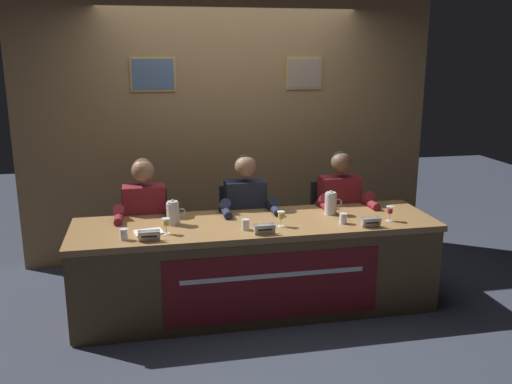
# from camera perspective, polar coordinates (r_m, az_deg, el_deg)

# --- Properties ---
(ground_plane) EXTENTS (12.00, 12.00, 0.00)m
(ground_plane) POSITION_cam_1_polar(r_m,az_deg,el_deg) (4.76, 0.00, -11.69)
(ground_plane) COLOR #383D4C
(wall_back_panelled) EXTENTS (4.15, 0.14, 2.60)m
(wall_back_panelled) POSITION_cam_1_polar(r_m,az_deg,el_deg) (5.63, -2.69, 6.25)
(wall_back_panelled) COLOR #937047
(wall_back_panelled) RESTS_ON ground_plane
(conference_table) EXTENTS (2.95, 0.83, 0.75)m
(conference_table) POSITION_cam_1_polar(r_m,az_deg,el_deg) (4.46, 0.30, -6.43)
(conference_table) COLOR olive
(conference_table) RESTS_ON ground_plane
(chair_left) EXTENTS (0.44, 0.44, 0.89)m
(chair_left) POSITION_cam_1_polar(r_m,az_deg,el_deg) (5.07, -11.23, -5.08)
(chair_left) COLOR black
(chair_left) RESTS_ON ground_plane
(panelist_left) EXTENTS (0.51, 0.48, 1.22)m
(panelist_left) POSITION_cam_1_polar(r_m,az_deg,el_deg) (4.80, -11.36, -2.74)
(panelist_left) COLOR black
(panelist_left) RESTS_ON ground_plane
(nameplate_left) EXTENTS (0.16, 0.06, 0.08)m
(nameplate_left) POSITION_cam_1_polar(r_m,az_deg,el_deg) (4.10, -10.98, -4.47)
(nameplate_left) COLOR white
(nameplate_left) RESTS_ON conference_table
(juice_glass_left) EXTENTS (0.06, 0.06, 0.12)m
(juice_glass_left) POSITION_cam_1_polar(r_m,az_deg,el_deg) (4.22, -9.29, -3.19)
(juice_glass_left) COLOR white
(juice_glass_left) RESTS_ON conference_table
(water_cup_left) EXTENTS (0.06, 0.06, 0.08)m
(water_cup_left) POSITION_cam_1_polar(r_m,az_deg,el_deg) (4.16, -13.48, -4.34)
(water_cup_left) COLOR silver
(water_cup_left) RESTS_ON conference_table
(chair_center) EXTENTS (0.44, 0.44, 0.89)m
(chair_center) POSITION_cam_1_polar(r_m,az_deg,el_deg) (5.14, -1.33, -4.53)
(chair_center) COLOR black
(chair_center) RESTS_ON ground_plane
(panelist_center) EXTENTS (0.51, 0.48, 1.22)m
(panelist_center) POSITION_cam_1_polar(r_m,az_deg,el_deg) (4.87, -0.93, -2.19)
(panelist_center) COLOR black
(panelist_center) RESTS_ON ground_plane
(nameplate_center) EXTENTS (0.16, 0.06, 0.08)m
(nameplate_center) POSITION_cam_1_polar(r_m,az_deg,el_deg) (4.18, 0.85, -3.86)
(nameplate_center) COLOR white
(nameplate_center) RESTS_ON conference_table
(juice_glass_center) EXTENTS (0.06, 0.06, 0.12)m
(juice_glass_center) POSITION_cam_1_polar(r_m,az_deg,el_deg) (4.35, 2.59, -2.49)
(juice_glass_center) COLOR white
(juice_glass_center) RESTS_ON conference_table
(water_cup_center) EXTENTS (0.06, 0.06, 0.08)m
(water_cup_center) POSITION_cam_1_polar(r_m,az_deg,el_deg) (4.28, -1.10, -3.44)
(water_cup_center) COLOR silver
(water_cup_center) RESTS_ON conference_table
(chair_right) EXTENTS (0.44, 0.44, 0.89)m
(chair_right) POSITION_cam_1_polar(r_m,az_deg,el_deg) (5.36, 8.01, -3.88)
(chair_right) COLOR black
(chair_right) RESTS_ON ground_plane
(panelist_right) EXTENTS (0.51, 0.48, 1.22)m
(panelist_right) POSITION_cam_1_polar(r_m,az_deg,el_deg) (5.10, 8.86, -1.61)
(panelist_right) COLOR black
(panelist_right) RESTS_ON ground_plane
(nameplate_right) EXTENTS (0.15, 0.06, 0.08)m
(nameplate_right) POSITION_cam_1_polar(r_m,az_deg,el_deg) (4.44, 11.79, -3.07)
(nameplate_right) COLOR white
(nameplate_right) RESTS_ON conference_table
(juice_glass_right) EXTENTS (0.06, 0.06, 0.12)m
(juice_glass_right) POSITION_cam_1_polar(r_m,az_deg,el_deg) (4.62, 13.66, -1.90)
(juice_glass_right) COLOR white
(juice_glass_right) RESTS_ON conference_table
(water_cup_right) EXTENTS (0.06, 0.06, 0.08)m
(water_cup_right) POSITION_cam_1_polar(r_m,az_deg,el_deg) (4.49, 8.99, -2.78)
(water_cup_right) COLOR silver
(water_cup_right) RESTS_ON conference_table
(water_pitcher_left_side) EXTENTS (0.15, 0.10, 0.21)m
(water_pitcher_left_side) POSITION_cam_1_polar(r_m,az_deg,el_deg) (4.44, -8.56, -2.17)
(water_pitcher_left_side) COLOR silver
(water_pitcher_left_side) RESTS_ON conference_table
(water_pitcher_right_side) EXTENTS (0.15, 0.10, 0.21)m
(water_pitcher_right_side) POSITION_cam_1_polar(r_m,az_deg,el_deg) (4.71, 7.73, -1.18)
(water_pitcher_right_side) COLOR silver
(water_pitcher_right_side) RESTS_ON conference_table
(document_stack_left) EXTENTS (0.23, 0.19, 0.01)m
(document_stack_left) POSITION_cam_1_polar(r_m,az_deg,el_deg) (4.30, -11.03, -4.09)
(document_stack_left) COLOR white
(document_stack_left) RESTS_ON conference_table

